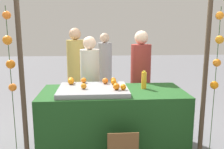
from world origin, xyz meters
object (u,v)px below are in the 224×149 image
Objects in this scene: orange_1 at (71,80)px; juice_bottle at (144,80)px; orange_0 at (84,80)px; vendor_left at (90,87)px; vendor_right at (140,84)px; stall_counter at (113,120)px.

juice_bottle is (1.04, -0.17, 0.02)m from orange_1.
vendor_left is (0.09, 0.47, -0.22)m from orange_0.
orange_1 is (-0.18, 0.00, 0.00)m from orange_0.
vendor_right is at bearing 83.41° from juice_bottle.
juice_bottle is at bearing -9.12° from orange_1.
juice_bottle is (0.86, -0.16, 0.02)m from orange_0.
vendor_left is at bearing 79.62° from orange_0.
stall_counter is at bearing -126.26° from vendor_right.
vendor_right reaches higher than vendor_left.
orange_0 is at bearing 148.10° from stall_counter.
juice_bottle is at bearing -39.17° from vendor_left.
vendor_left is at bearing 140.83° from juice_bottle.
orange_1 is 1.06m from juice_bottle.
orange_1 is at bearing -120.17° from vendor_left.
stall_counter is at bearing -65.92° from vendor_left.
vendor_right is (0.52, 0.71, 0.35)m from stall_counter.
stall_counter is 7.73× the size of juice_bottle.
vendor_right reaches higher than orange_0.
orange_1 is 0.05× the size of vendor_left.
vendor_left is at bearing 114.08° from stall_counter.
orange_1 reaches higher than orange_0.
vendor_left is at bearing 59.83° from orange_1.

